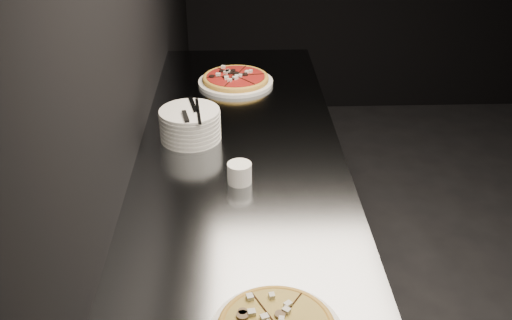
{
  "coord_description": "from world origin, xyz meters",
  "views": [
    {
      "loc": [
        -2.14,
        -1.69,
        1.91
      ],
      "look_at": [
        -2.08,
        -0.07,
        0.98
      ],
      "focal_mm": 40.0,
      "sensor_mm": 36.0,
      "label": 1
    }
  ],
  "objects_px": {
    "plate_stack": "(190,125)",
    "pizza_tomato": "(236,79)",
    "ramekin": "(240,172)",
    "counter": "(242,269)",
    "cutlery": "(191,111)"
  },
  "relations": [
    {
      "from": "plate_stack",
      "to": "pizza_tomato",
      "type": "bearing_deg",
      "value": 72.26
    },
    {
      "from": "plate_stack",
      "to": "ramekin",
      "type": "bearing_deg",
      "value": -60.45
    },
    {
      "from": "counter",
      "to": "ramekin",
      "type": "relative_size",
      "value": 30.55
    },
    {
      "from": "counter",
      "to": "pizza_tomato",
      "type": "bearing_deg",
      "value": 91.03
    },
    {
      "from": "plate_stack",
      "to": "ramekin",
      "type": "distance_m",
      "value": 0.36
    },
    {
      "from": "pizza_tomato",
      "to": "ramekin",
      "type": "distance_m",
      "value": 0.85
    },
    {
      "from": "ramekin",
      "to": "pizza_tomato",
      "type": "bearing_deg",
      "value": 90.57
    },
    {
      "from": "counter",
      "to": "cutlery",
      "type": "xyz_separation_m",
      "value": [
        -0.18,
        0.2,
        0.58
      ]
    },
    {
      "from": "cutlery",
      "to": "ramekin",
      "type": "distance_m",
      "value": 0.35
    },
    {
      "from": "cutlery",
      "to": "pizza_tomato",
      "type": "bearing_deg",
      "value": 61.36
    },
    {
      "from": "plate_stack",
      "to": "counter",
      "type": "bearing_deg",
      "value": -49.37
    },
    {
      "from": "pizza_tomato",
      "to": "ramekin",
      "type": "xyz_separation_m",
      "value": [
        0.01,
        -0.85,
        0.02
      ]
    },
    {
      "from": "pizza_tomato",
      "to": "plate_stack",
      "type": "distance_m",
      "value": 0.56
    },
    {
      "from": "counter",
      "to": "ramekin",
      "type": "distance_m",
      "value": 0.51
    },
    {
      "from": "counter",
      "to": "ramekin",
      "type": "height_order",
      "value": "ramekin"
    }
  ]
}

